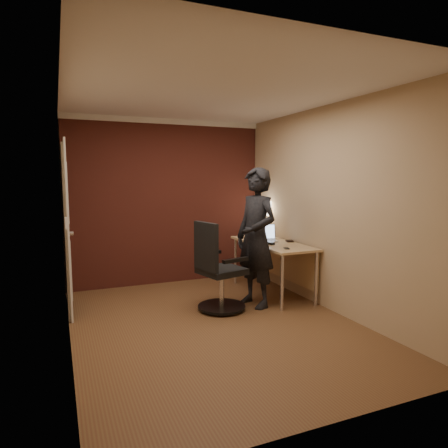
{
  "coord_description": "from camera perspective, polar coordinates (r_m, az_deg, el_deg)",
  "views": [
    {
      "loc": [
        -1.57,
        -4.01,
        1.63
      ],
      "look_at": [
        0.35,
        0.55,
        1.05
      ],
      "focal_mm": 32.0,
      "sensor_mm": 36.0,
      "label": 1
    }
  ],
  "objects": [
    {
      "name": "room",
      "position": [
        5.7,
        -9.7,
        3.97
      ],
      "size": [
        4.0,
        4.0,
        4.0
      ],
      "color": "brown",
      "rests_on": "ground"
    },
    {
      "name": "person",
      "position": [
        5.03,
        4.61,
        -1.95
      ],
      "size": [
        0.56,
        0.72,
        1.75
      ],
      "primitive_type": "imported",
      "rotation": [
        0.0,
        0.0,
        -1.33
      ],
      "color": "black",
      "rests_on": "ground"
    },
    {
      "name": "laptop",
      "position": [
        5.71,
        5.82,
        -1.76
      ],
      "size": [
        0.39,
        0.35,
        0.23
      ],
      "color": "silver",
      "rests_on": "desk"
    },
    {
      "name": "desk",
      "position": [
        5.66,
        7.53,
        -3.84
      ],
      "size": [
        0.6,
        1.5,
        0.73
      ],
      "color": "#D9B77D",
      "rests_on": "ground"
    },
    {
      "name": "mouse",
      "position": [
        5.4,
        6.7,
        -2.77
      ],
      "size": [
        0.08,
        0.11,
        0.03
      ],
      "primitive_type": "cube",
      "rotation": [
        0.0,
        0.0,
        0.17
      ],
      "color": "black",
      "rests_on": "desk"
    },
    {
      "name": "wallet",
      "position": [
        5.67,
        9.35,
        -2.41
      ],
      "size": [
        0.12,
        0.13,
        0.02
      ],
      "primitive_type": "cube",
      "rotation": [
        0.0,
        0.0,
        -0.31
      ],
      "color": "black",
      "rests_on": "desk"
    },
    {
      "name": "office_chair",
      "position": [
        4.88,
        -0.99,
        -6.99
      ],
      "size": [
        0.6,
        0.67,
        1.08
      ],
      "color": "black",
      "rests_on": "ground"
    },
    {
      "name": "desk_lamp",
      "position": [
        6.18,
        5.42,
        2.18
      ],
      "size": [
        0.22,
        0.22,
        0.54
      ],
      "color": "silver",
      "rests_on": "desk"
    },
    {
      "name": "phone",
      "position": [
        5.13,
        8.91,
        -3.44
      ],
      "size": [
        0.1,
        0.13,
        0.01
      ],
      "primitive_type": "cube",
      "rotation": [
        0.0,
        0.0,
        -0.36
      ],
      "color": "black",
      "rests_on": "desk"
    }
  ]
}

